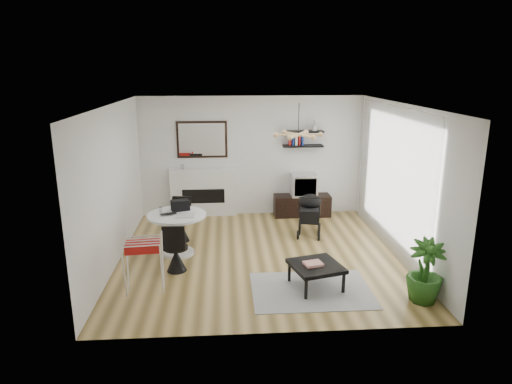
{
  "coord_description": "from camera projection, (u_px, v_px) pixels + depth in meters",
  "views": [
    {
      "loc": [
        -0.6,
        -7.64,
        3.29
      ],
      "look_at": [
        -0.04,
        0.4,
        1.09
      ],
      "focal_mm": 32.0,
      "sensor_mm": 36.0,
      "label": 1
    }
  ],
  "objects": [
    {
      "name": "magazines",
      "position": [
        313.0,
        264.0,
        6.95
      ],
      "size": [
        0.32,
        0.28,
        0.04
      ],
      "primitive_type": "cube",
      "rotation": [
        0.0,
        0.0,
        0.25
      ],
      "color": "#E24D38",
      "rests_on": "coffee_table"
    },
    {
      "name": "dining_table",
      "position": [
        177.0,
        228.0,
        8.2
      ],
      "size": [
        1.05,
        1.05,
        0.77
      ],
      "color": "white",
      "rests_on": "floor"
    },
    {
      "name": "wall_left",
      "position": [
        113.0,
        186.0,
        7.74
      ],
      "size": [
        0.0,
        5.0,
        5.0
      ],
      "primitive_type": "plane",
      "rotation": [
        1.57,
        0.0,
        1.57
      ],
      "color": "white",
      "rests_on": "floor"
    },
    {
      "name": "crt_tv",
      "position": [
        304.0,
        185.0,
        10.33
      ],
      "size": [
        0.57,
        0.5,
        0.5
      ],
      "color": "silver",
      "rests_on": "tv_console"
    },
    {
      "name": "coffee_table",
      "position": [
        316.0,
        267.0,
        6.99
      ],
      "size": [
        0.89,
        0.89,
        0.37
      ],
      "rotation": [
        0.0,
        0.0,
        0.26
      ],
      "color": "black",
      "rests_on": "rug"
    },
    {
      "name": "tv_console",
      "position": [
        302.0,
        205.0,
        10.46
      ],
      "size": [
        1.28,
        0.45,
        0.48
      ],
      "primitive_type": "cube",
      "color": "black",
      "rests_on": "floor"
    },
    {
      "name": "drying_rack",
      "position": [
        144.0,
        265.0,
        6.81
      ],
      "size": [
        0.61,
        0.58,
        0.85
      ],
      "rotation": [
        0.0,
        0.0,
        0.09
      ],
      "color": "white",
      "rests_on": "floor"
    },
    {
      "name": "chair_near",
      "position": [
        176.0,
        256.0,
        7.56
      ],
      "size": [
        0.4,
        0.41,
        0.85
      ],
      "rotation": [
        0.0,
        0.0,
        3.1
      ],
      "color": "black",
      "rests_on": "floor"
    },
    {
      "name": "wall_back",
      "position": [
        251.0,
        156.0,
        10.31
      ],
      "size": [
        5.0,
        0.0,
        5.0
      ],
      "primitive_type": "plane",
      "rotation": [
        1.57,
        0.0,
        0.0
      ],
      "color": "white",
      "rests_on": "floor"
    },
    {
      "name": "rug",
      "position": [
        311.0,
        290.0,
        6.97
      ],
      "size": [
        1.81,
        1.31,
        0.01
      ],
      "primitive_type": "cube",
      "color": "#A6A6A6",
      "rests_on": "floor"
    },
    {
      "name": "ceiling",
      "position": [
        260.0,
        105.0,
        7.55
      ],
      "size": [
        5.0,
        5.0,
        0.0
      ],
      "primitive_type": "plane",
      "color": "white",
      "rests_on": "wall_back"
    },
    {
      "name": "stroller",
      "position": [
        310.0,
        216.0,
        9.23
      ],
      "size": [
        0.61,
        0.81,
        0.91
      ],
      "rotation": [
        0.0,
        0.0,
        -0.23
      ],
      "color": "black",
      "rests_on": "floor"
    },
    {
      "name": "shelf_upper",
      "position": [
        303.0,
        132.0,
        10.11
      ],
      "size": [
        0.9,
        0.25,
        0.04
      ],
      "primitive_type": "cube",
      "color": "black",
      "rests_on": "wall_back"
    },
    {
      "name": "wall_right",
      "position": [
        401.0,
        181.0,
        8.07
      ],
      "size": [
        0.0,
        5.0,
        5.0
      ],
      "primitive_type": "plane",
      "rotation": [
        1.57,
        0.0,
        -1.57
      ],
      "color": "white",
      "rests_on": "floor"
    },
    {
      "name": "sheer_curtain",
      "position": [
        391.0,
        179.0,
        8.26
      ],
      "size": [
        0.04,
        3.6,
        2.6
      ],
      "primitive_type": "cube",
      "color": "white",
      "rests_on": "wall_right"
    },
    {
      "name": "drinking_glass",
      "position": [
        161.0,
        209.0,
        8.24
      ],
      "size": [
        0.06,
        0.06,
        0.09
      ],
      "primitive_type": "cylinder",
      "color": "white",
      "rests_on": "dining_table"
    },
    {
      "name": "laptop",
      "position": [
        169.0,
        215.0,
        8.06
      ],
      "size": [
        0.34,
        0.27,
        0.02
      ],
      "primitive_type": "imported",
      "rotation": [
        0.0,
        0.0,
        0.34
      ],
      "color": "black",
      "rests_on": "dining_table"
    },
    {
      "name": "newspaper",
      "position": [
        185.0,
        216.0,
        8.03
      ],
      "size": [
        0.33,
        0.27,
        0.01
      ],
      "primitive_type": "cube",
      "rotation": [
        0.0,
        0.0,
        -0.01
      ],
      "color": "silver",
      "rests_on": "dining_table"
    },
    {
      "name": "fireplace",
      "position": [
        203.0,
        187.0,
        10.34
      ],
      "size": [
        1.5,
        0.17,
        2.16
      ],
      "color": "white",
      "rests_on": "floor"
    },
    {
      "name": "potted_plant",
      "position": [
        425.0,
        271.0,
        6.55
      ],
      "size": [
        0.6,
        0.6,
        0.93
      ],
      "primitive_type": "imported",
      "rotation": [
        0.0,
        0.0,
        -0.16
      ],
      "color": "#245819",
      "rests_on": "floor"
    },
    {
      "name": "pendant_lamp",
      "position": [
        298.0,
        135.0,
        8.03
      ],
      "size": [
        0.9,
        0.9,
        0.1
      ],
      "primitive_type": null,
      "color": "tan",
      "rests_on": "ceiling"
    },
    {
      "name": "floor",
      "position": [
        260.0,
        256.0,
        8.26
      ],
      "size": [
        5.0,
        5.0,
        0.0
      ],
      "primitive_type": "plane",
      "color": "brown",
      "rests_on": "ground"
    },
    {
      "name": "chair_far",
      "position": [
        181.0,
        227.0,
        8.92
      ],
      "size": [
        0.41,
        0.43,
        0.86
      ],
      "rotation": [
        0.0,
        0.0,
        -0.13
      ],
      "color": "black",
      "rests_on": "floor"
    },
    {
      "name": "shelf_lower",
      "position": [
        303.0,
        146.0,
        10.2
      ],
      "size": [
        0.9,
        0.25,
        0.04
      ],
      "primitive_type": "cube",
      "color": "black",
      "rests_on": "wall_back"
    },
    {
      "name": "black_bag",
      "position": [
        180.0,
        205.0,
        8.33
      ],
      "size": [
        0.36,
        0.28,
        0.19
      ],
      "primitive_type": "cube",
      "rotation": [
        0.0,
        0.0,
        0.32
      ],
      "color": "black",
      "rests_on": "dining_table"
    }
  ]
}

